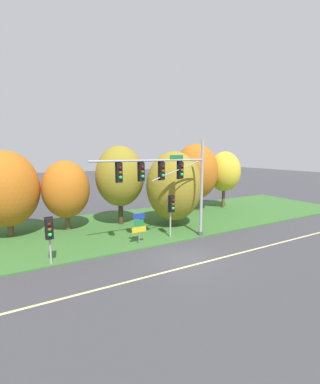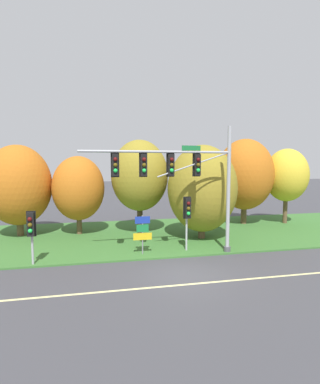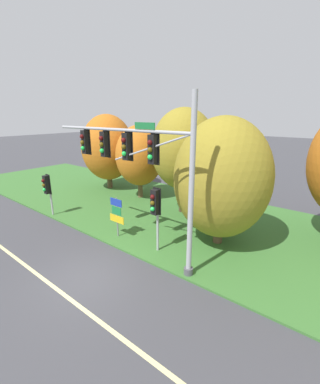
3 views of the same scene
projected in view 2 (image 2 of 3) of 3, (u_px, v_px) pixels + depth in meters
name	position (u px, v px, depth m)	size (l,w,h in m)	color
ground_plane	(187.00, 274.00, 14.57)	(160.00, 160.00, 0.00)	#3D3D42
lane_stripe	(195.00, 284.00, 13.40)	(36.00, 0.16, 0.01)	beige
grass_verge	(155.00, 234.00, 22.59)	(48.00, 11.50, 0.10)	#386B2D
traffic_signal_mast	(182.00, 174.00, 16.98)	(8.78, 0.49, 7.45)	#9EA0A5
pedestrian_signal_near_kerb	(187.00, 212.00, 17.90)	(0.46, 0.55, 3.30)	#9EA0A5
pedestrian_signal_further_along	(31.00, 227.00, 15.36)	(0.46, 0.55, 2.84)	#9EA0A5
route_sign_post	(143.00, 231.00, 17.37)	(1.09, 0.08, 2.27)	slate
tree_nearest_road	(18.00, 185.00, 21.70)	(4.67, 4.67, 6.63)	brown
tree_left_of_mast	(78.00, 188.00, 22.27)	(3.83, 3.83, 5.84)	brown
tree_behind_signpost	(140.00, 176.00, 22.58)	(4.29, 4.29, 7.06)	#423021
tree_mid_verge	(202.00, 189.00, 21.00)	(4.87, 4.87, 6.58)	brown
tree_tall_centre	(245.00, 175.00, 26.10)	(4.93, 4.93, 7.42)	brown
tree_right_far	(286.00, 175.00, 26.29)	(3.70, 3.70, 6.59)	brown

